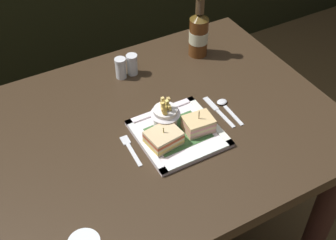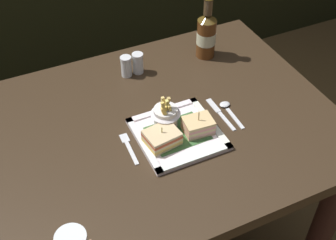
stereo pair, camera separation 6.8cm
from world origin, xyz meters
The scene contains 11 objects.
dining_table centered at (0.00, 0.00, 0.61)m, with size 1.12×0.86×0.75m.
square_plate centered at (0.03, -0.07, 0.75)m, with size 0.24×0.24×0.02m.
sandwich_half_left centered at (-0.03, -0.09, 0.78)m, with size 0.11×0.09×0.06m.
sandwich_half_right centered at (0.09, -0.09, 0.78)m, with size 0.09×0.07×0.08m.
fries_cup centered at (0.01, -0.03, 0.80)m, with size 0.09×0.09×0.11m.
beer_bottle centered at (0.31, 0.27, 0.84)m, with size 0.07×0.07×0.24m.
fork centered at (-0.12, -0.06, 0.75)m, with size 0.03×0.13×0.00m.
knife centered at (0.20, -0.04, 0.75)m, with size 0.02×0.16×0.00m.
spoon centered at (0.23, -0.03, 0.75)m, with size 0.03×0.13×0.01m.
salt_shaker centered at (0.00, 0.27, 0.78)m, with size 0.04×0.04×0.08m.
pepper_shaker centered at (0.04, 0.27, 0.78)m, with size 0.04×0.04×0.08m.
Camera 2 is at (-0.41, -0.94, 1.72)m, focal length 48.13 mm.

